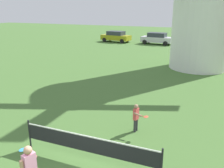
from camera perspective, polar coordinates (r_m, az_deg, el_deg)
tennis_net at (r=8.21m, az=-5.50°, el=-13.74°), size 4.82×0.06×1.10m
player_near at (r=7.22m, az=-18.54°, el=-17.89°), size 0.78×0.76×1.51m
player_far at (r=10.13m, az=5.67°, el=-7.47°), size 0.69×0.60×1.19m
parked_car_mustard at (r=36.64m, az=0.89°, el=10.96°), size 4.50×2.36×1.56m
parked_car_silver at (r=34.89m, az=10.35°, el=10.36°), size 4.40×2.22×1.56m
parked_car_cream at (r=34.07m, az=19.38°, el=9.51°), size 4.26×2.22×1.56m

